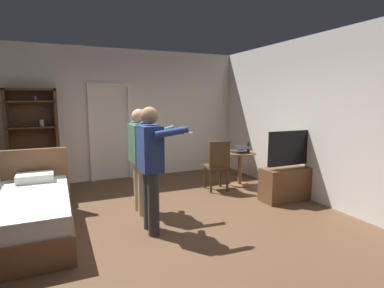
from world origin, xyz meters
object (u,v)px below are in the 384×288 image
at_px(bed, 2,217).
at_px(tv_flatscreen, 291,179).
at_px(side_table, 240,163).
at_px(laptop, 240,150).
at_px(person_blue_shirt, 151,161).
at_px(bookshelf, 33,136).
at_px(person_striped_shirt, 140,153).
at_px(suitcase_dark, 51,197).
at_px(bottle_on_table, 248,148).
at_px(wooden_chair, 218,163).

xyz_separation_m(bed, tv_flatscreen, (4.46, -0.22, 0.07)).
height_order(side_table, laptop, laptop).
distance_m(bed, side_table, 4.21).
height_order(laptop, person_blue_shirt, person_blue_shirt).
height_order(bookshelf, person_striped_shirt, bookshelf).
height_order(tv_flatscreen, person_striped_shirt, person_striped_shirt).
xyz_separation_m(tv_flatscreen, suitcase_dark, (-3.93, 1.36, -0.21)).
height_order(bed, bottle_on_table, bed).
distance_m(bottle_on_table, wooden_chair, 0.79).
distance_m(side_table, person_blue_shirt, 2.76).
xyz_separation_m(bookshelf, tv_flatscreen, (4.20, -2.56, -0.70)).
height_order(bookshelf, bottle_on_table, bookshelf).
bearing_deg(tv_flatscreen, person_blue_shirt, -173.40).
xyz_separation_m(bookshelf, suitcase_dark, (0.27, -1.20, -0.91)).
xyz_separation_m(bed, person_blue_shirt, (1.81, -0.53, 0.67)).
relative_size(bottle_on_table, suitcase_dark, 0.37).
bearing_deg(bed, wooden_chair, 12.12).
height_order(person_blue_shirt, suitcase_dark, person_blue_shirt).
relative_size(tv_flatscreen, laptop, 3.71).
bearing_deg(suitcase_dark, tv_flatscreen, -18.54).
height_order(bookshelf, laptop, bookshelf).
height_order(tv_flatscreen, person_blue_shirt, person_blue_shirt).
distance_m(side_table, bottle_on_table, 0.36).
bearing_deg(wooden_chair, laptop, 10.20).
bearing_deg(person_blue_shirt, person_striped_shirt, 86.03).
bearing_deg(suitcase_dark, person_striped_shirt, -33.90).
relative_size(wooden_chair, person_striped_shirt, 0.61).
height_order(bookshelf, side_table, bookshelf).
xyz_separation_m(side_table, laptop, (-0.03, -0.04, 0.28)).
relative_size(side_table, bottle_on_table, 3.15).
bearing_deg(tv_flatscreen, laptop, 109.37).
xyz_separation_m(tv_flatscreen, person_striped_shirt, (-2.60, 0.45, 0.58)).
bearing_deg(bed, person_blue_shirt, -16.27).
bearing_deg(bookshelf, suitcase_dark, -77.35).
bearing_deg(laptop, bed, -168.15).
bearing_deg(side_table, bookshelf, 159.54).
distance_m(side_table, wooden_chair, 0.63).
xyz_separation_m(laptop, bottle_on_table, (0.17, -0.04, 0.04)).
xyz_separation_m(tv_flatscreen, wooden_chair, (-0.96, 0.97, 0.18)).
distance_m(tv_flatscreen, wooden_chair, 1.38).
bearing_deg(bed, bottle_on_table, 10.92).
relative_size(laptop, person_striped_shirt, 0.20).
relative_size(tv_flatscreen, suitcase_dark, 2.06).
xyz_separation_m(bookshelf, wooden_chair, (3.24, -1.58, -0.52)).
bearing_deg(person_striped_shirt, tv_flatscreen, -9.79).
height_order(tv_flatscreen, suitcase_dark, tv_flatscreen).
height_order(bed, tv_flatscreen, tv_flatscreen).
bearing_deg(bottle_on_table, bookshelf, 159.19).
relative_size(bed, suitcase_dark, 3.34).
xyz_separation_m(tv_flatscreen, person_blue_shirt, (-2.66, -0.31, 0.61)).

